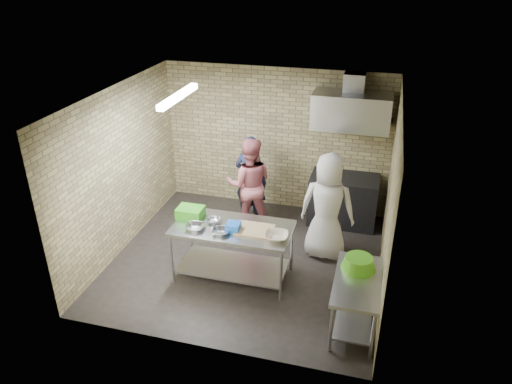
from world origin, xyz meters
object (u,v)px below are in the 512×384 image
Objects in this scene: side_counter at (355,303)px; man_navy at (251,181)px; woman_pink at (249,184)px; stove at (343,200)px; bottle_red at (355,112)px; green_crate at (190,212)px; green_basin at (359,263)px; blue_tub at (233,227)px; woman_white at (327,207)px; prep_table at (233,252)px.

man_navy is (-2.06, 2.30, 0.47)m from side_counter.
stove is at bearing -174.14° from woman_pink.
bottle_red is at bearing -143.04° from man_navy.
green_crate is at bearing 85.73° from man_navy.
green_basin is 3.01m from bottle_red.
woman_white reaches higher than blue_tub.
woman_pink is (-0.16, 1.51, 0.41)m from prep_table.
blue_tub reaches higher than green_basin.
green_crate is at bearing 24.40° from woman_white.
blue_tub is 1.78m from man_navy.
green_crate is (-2.13, -2.00, 0.51)m from stove.
bottle_red is (1.43, 2.46, 1.09)m from blue_tub.
stove is (1.43, 2.12, 0.01)m from prep_table.
stove reaches higher than side_counter.
stove is at bearing 43.14° from green_crate.
blue_tub reaches higher than prep_table.
woman_white reaches higher than man_navy.
woman_pink is at bearing -152.78° from bottle_red.
stove is at bearing 99.76° from green_basin.
stove is at bearing 58.06° from blue_tub.
woman_white reaches higher than green_crate.
green_basin is (1.81, -0.28, -0.11)m from blue_tub.
blue_tub is 0.11× the size of woman_white.
woman_pink is (-1.65, -0.85, -1.18)m from bottle_red.
woman_white is at bearing 36.97° from prep_table.
man_navy reaches higher than blue_tub.
prep_table is at bearing 38.36° from woman_white.
prep_table is 0.51m from blue_tub.
prep_table is at bearing 161.47° from side_counter.
blue_tub reaches higher than side_counter.
green_basin is at bearing -8.81° from blue_tub.
green_basin is (1.86, -0.38, 0.40)m from prep_table.
blue_tub is at bearing 82.57° from woman_pink.
prep_table reaches higher than side_counter.
side_counter is 1.78m from woman_white.
blue_tub is 1.84m from green_basin.
side_counter is at bearing 118.71° from woman_pink.
green_crate is (-2.58, 0.75, 0.58)m from side_counter.
green_crate is at bearing -134.28° from bottle_red.
bottle_red is at bearing -97.19° from woman_white.
woman_pink is at bearing 96.14° from prep_table.
bottle_red reaches higher than prep_table.
green_basin is at bearing 149.29° from man_navy.
bottle_red is 0.11× the size of man_navy.
green_crate is 3.31m from bottle_red.
stove is at bearing -149.96° from man_navy.
man_navy is 0.99× the size of woman_pink.
prep_table is 4.50× the size of green_crate.
green_crate is 0.85× the size of green_basin.
green_basin reaches higher than stove.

